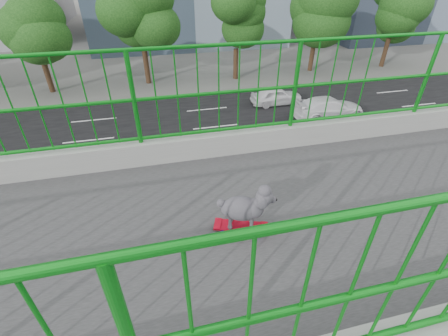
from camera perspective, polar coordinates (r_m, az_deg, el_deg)
name	(u,v)px	position (r m, az deg, el deg)	size (l,w,h in m)	color
road	(82,167)	(18.16, -24.88, 0.20)	(18.00, 90.00, 0.02)	black
street_trees	(103,28)	(28.65, -21.48, 23.00)	(5.30, 60.40, 7.26)	black
skateboard	(241,227)	(3.01, 3.14, -10.87)	(0.32, 0.53, 0.07)	red
poodle	(245,207)	(2.83, 3.89, -7.20)	(0.33, 0.51, 0.45)	#343137
car_2	(194,147)	(16.88, -5.60, 3.82)	(2.42, 5.25, 1.46)	#BB0707
car_3	(329,108)	(22.86, 18.87, 10.50)	(2.04, 5.02, 1.46)	white
car_4	(276,96)	(24.36, 9.73, 13.08)	(1.56, 3.89, 1.32)	white
car_5	(193,234)	(11.67, -5.86, -12.02)	(1.71, 4.89, 1.61)	#9C9CA1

